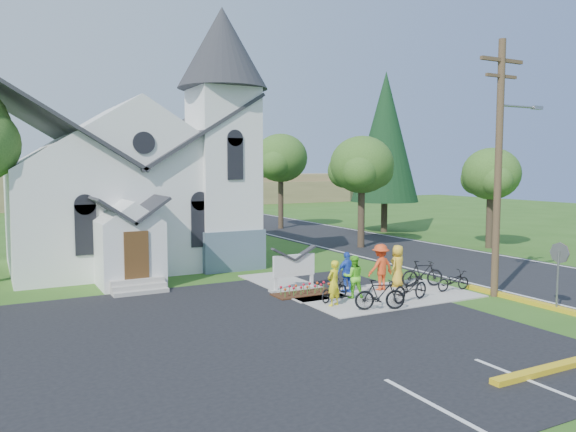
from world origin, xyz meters
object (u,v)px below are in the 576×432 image
bike_0 (334,290)px  bike_2 (410,288)px  utility_pole (500,160)px  bike_4 (453,281)px  bike_3 (422,274)px  cyclist_4 (398,266)px  stop_sign (559,262)px  cyclist_0 (334,283)px  church_sign (294,266)px  cyclist_3 (381,267)px  cyclist_2 (347,272)px  cyclist_1 (354,277)px  bike_1 (380,295)px

bike_0 → bike_2: (2.49, -1.42, 0.10)m
utility_pole → bike_4: size_ratio=6.33×
bike_2 → bike_4: bearing=-91.1°
bike_0 → bike_3: size_ratio=0.85×
bike_0 → utility_pole: bearing=-131.0°
bike_0 → cyclist_4: cyclist_4 is taller
stop_sign → cyclist_0: bearing=147.3°
utility_pole → bike_2: size_ratio=5.09×
church_sign → utility_pole: utility_pole is taller
church_sign → cyclist_4: (4.15, -1.61, -0.09)m
utility_pole → bike_2: (-3.69, 0.79, -4.84)m
cyclist_0 → cyclist_4: size_ratio=0.95×
bike_2 → bike_3: (2.19, 1.78, 0.04)m
bike_2 → cyclist_3: size_ratio=1.03×
stop_sign → bike_4: (-0.99, 4.07, -1.32)m
bike_2 → cyclist_4: size_ratio=1.11×
cyclist_3 → cyclist_4: (1.05, 0.18, -0.07)m
cyclist_2 → cyclist_4: cyclist_4 is taller
cyclist_4 → church_sign: bearing=-44.9°
stop_sign → cyclist_1: stop_sign is taller
stop_sign → cyclist_0: size_ratio=1.48×
bike_2 → bike_4: 2.83m
stop_sign → cyclist_1: size_ratio=1.49×
stop_sign → cyclist_2: size_ratio=1.49×
cyclist_1 → bike_4: bearing=-169.1°
stop_sign → bike_0: stop_sign is taller
utility_pole → bike_1: 7.30m
church_sign → bike_0: bearing=-81.3°
church_sign → bike_3: bearing=-22.8°
bike_4 → bike_2: bearing=104.7°
cyclist_2 → bike_4: (4.06, -1.75, -0.42)m
cyclist_0 → bike_3: cyclist_0 is taller
bike_0 → bike_1: size_ratio=0.86×
church_sign → cyclist_4: size_ratio=1.24×
bike_3 → utility_pole: bearing=-132.7°
utility_pole → cyclist_0: (-6.61, 1.59, -4.51)m
stop_sign → utility_pole: bearing=91.5°
stop_sign → bike_0: (-6.25, 4.91, -1.32)m
church_sign → utility_pole: size_ratio=0.22×
cyclist_2 → bike_3: cyclist_2 is taller
stop_sign → bike_3: bearing=106.6°
bike_4 → cyclist_0: bearing=90.7°
church_sign → cyclist_1: bearing=-61.7°
bike_2 → cyclist_4: bearing=-42.0°
bike_1 → utility_pole: bearing=-71.5°
cyclist_3 → cyclist_1: bearing=13.5°
church_sign → cyclist_3: bearing=-30.1°
cyclist_0 → cyclist_3: bearing=-177.0°
cyclist_0 → cyclist_1: (1.36, 0.68, -0.01)m
bike_0 → bike_3: 4.69m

